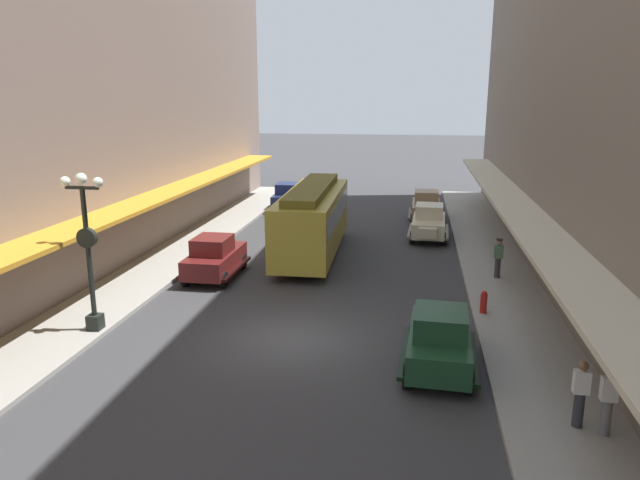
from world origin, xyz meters
TOP-DOWN VIEW (x-y plane):
  - ground_plane at (0.00, 0.00)m, footprint 200.00×200.00m
  - sidewalk_left at (-7.50, 0.00)m, footprint 3.00×60.00m
  - sidewalk_right at (7.50, 0.00)m, footprint 3.00×60.00m
  - parked_car_0 at (4.65, -1.40)m, footprint 2.29×4.31m
  - parked_car_1 at (4.62, 14.45)m, footprint 2.28×4.31m
  - parked_car_2 at (-4.54, 5.85)m, footprint 2.15×4.27m
  - parked_car_3 at (4.54, 19.18)m, footprint 2.17×4.27m
  - parked_car_4 at (-4.70, 21.32)m, footprint 2.26×4.30m
  - streetcar at (-1.03, 10.04)m, footprint 2.77×9.67m
  - lamp_post_with_clock at (-6.40, -0.63)m, footprint 1.42×0.44m
  - fire_hydrant at (6.35, 2.95)m, footprint 0.24×0.24m
  - pedestrian_0 at (7.36, 7.28)m, footprint 0.36×0.28m
  - pedestrian_1 at (7.73, -4.18)m, footprint 0.36×0.24m
  - pedestrian_2 at (8.25, -4.44)m, footprint 0.36×0.28m

SIDE VIEW (x-z plane):
  - ground_plane at x=0.00m, z-range 0.00..0.00m
  - sidewalk_left at x=-7.50m, z-range 0.00..0.15m
  - sidewalk_right at x=7.50m, z-range 0.00..0.15m
  - fire_hydrant at x=6.35m, z-range 0.15..0.97m
  - parked_car_0 at x=4.65m, z-range 0.02..1.86m
  - parked_car_1 at x=4.62m, z-range 0.02..1.86m
  - parked_car_2 at x=-4.54m, z-range 0.02..1.86m
  - parked_car_3 at x=4.54m, z-range 0.02..1.86m
  - parked_car_4 at x=-4.70m, z-range 0.02..1.86m
  - pedestrian_1 at x=7.73m, z-range 0.17..1.81m
  - pedestrian_0 at x=7.36m, z-range 0.18..1.85m
  - pedestrian_2 at x=8.25m, z-range 0.18..1.85m
  - streetcar at x=-1.03m, z-range 0.17..3.63m
  - lamp_post_with_clock at x=-6.40m, z-range 0.41..5.57m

